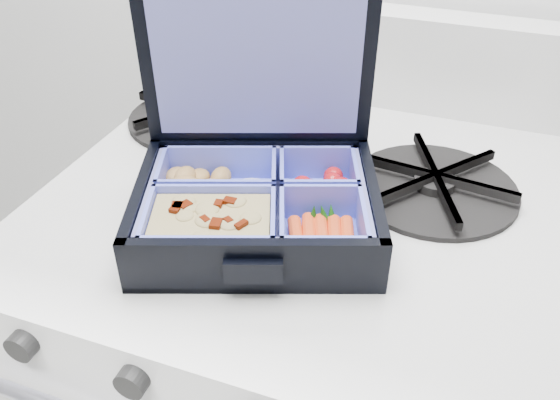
% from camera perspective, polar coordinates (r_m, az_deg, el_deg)
% --- Properties ---
extents(bento_box, '(0.28, 0.25, 0.05)m').
position_cam_1_polar(bento_box, '(0.57, -2.22, -0.76)').
color(bento_box, black).
rests_on(bento_box, stove).
extents(burner_grate, '(0.20, 0.20, 0.03)m').
position_cam_1_polar(burner_grate, '(0.65, 14.68, 1.81)').
color(burner_grate, black).
rests_on(burner_grate, stove).
extents(burner_grate_rear, '(0.19, 0.19, 0.02)m').
position_cam_1_polar(burner_grate_rear, '(0.78, -7.91, 8.27)').
color(burner_grate_rear, black).
rests_on(burner_grate_rear, stove).
extents(fork, '(0.17, 0.15, 0.01)m').
position_cam_1_polar(fork, '(0.66, 7.92, 2.13)').
color(fork, silver).
rests_on(fork, stove).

